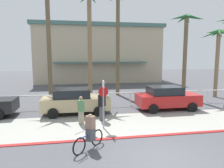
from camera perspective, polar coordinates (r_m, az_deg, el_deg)
ground_plane at (r=17.58m, az=0.21°, el=-4.91°), size 80.00×80.00×0.00m
sidewalk_strip at (r=12.10m, az=5.14°, el=-10.69°), size 44.00×4.00×0.02m
curb_paint at (r=10.30m, az=8.11°, el=-14.04°), size 44.00×0.24×0.03m
building_backdrop at (r=33.59m, az=-4.05°, el=8.32°), size 18.84×10.45×8.47m
rail_fence at (r=15.96m, az=1.16°, el=-3.13°), size 24.35×0.08×1.04m
stop_sign_bike_lane at (r=10.83m, az=-2.39°, el=-3.72°), size 0.52×0.56×2.56m
palm_tree_2 at (r=18.55m, az=-17.30°, el=16.69°), size 3.33×3.35×9.61m
palm_tree_3 at (r=18.12m, az=-6.31°, el=15.63°), size 3.33×2.74×9.05m
palm_tree_4 at (r=20.64m, az=1.68°, el=15.73°), size 3.03×2.73×9.76m
palm_tree_5 at (r=20.02m, az=19.63°, el=11.95°), size 2.72×2.70×7.50m
palm_tree_6 at (r=21.63m, az=27.14°, el=9.61°), size 3.38×3.04×6.25m
car_tan_1 at (r=14.00m, az=-10.07°, el=-4.61°), size 4.40×2.02×1.69m
car_red_2 at (r=15.37m, az=14.85°, el=-3.66°), size 4.40×2.02×1.69m
cyclist_blue_0 at (r=8.79m, az=-6.13°, el=-13.14°), size 1.33×1.33×1.50m
pedestrian_0 at (r=12.36m, az=-2.77°, el=-6.18°), size 0.47×0.46×1.84m
pedestrian_1 at (r=11.86m, az=-8.47°, el=-7.48°), size 0.40×0.46×1.60m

